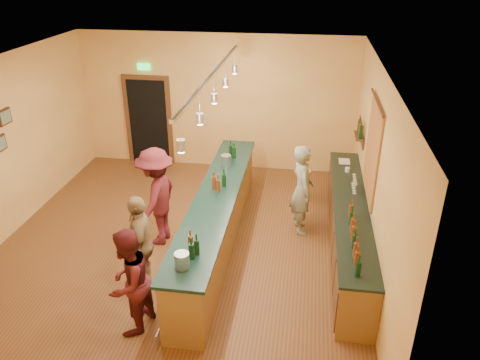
# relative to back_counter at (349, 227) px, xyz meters

# --- Properties ---
(floor) EXTENTS (7.00, 7.00, 0.00)m
(floor) POSITION_rel_back_counter_xyz_m (-2.97, -0.18, -0.49)
(floor) COLOR brown
(floor) RESTS_ON ground
(ceiling) EXTENTS (6.50, 7.00, 0.02)m
(ceiling) POSITION_rel_back_counter_xyz_m (-2.97, -0.18, 2.71)
(ceiling) COLOR silver
(ceiling) RESTS_ON wall_back
(wall_back) EXTENTS (6.50, 0.02, 3.20)m
(wall_back) POSITION_rel_back_counter_xyz_m (-2.97, 3.32, 1.11)
(wall_back) COLOR tan
(wall_back) RESTS_ON floor
(wall_front) EXTENTS (6.50, 0.02, 3.20)m
(wall_front) POSITION_rel_back_counter_xyz_m (-2.97, -3.68, 1.11)
(wall_front) COLOR tan
(wall_front) RESTS_ON floor
(wall_left) EXTENTS (0.02, 7.00, 3.20)m
(wall_left) POSITION_rel_back_counter_xyz_m (-6.22, -0.18, 1.11)
(wall_left) COLOR tan
(wall_left) RESTS_ON floor
(wall_right) EXTENTS (0.02, 7.00, 3.20)m
(wall_right) POSITION_rel_back_counter_xyz_m (0.28, -0.18, 1.11)
(wall_right) COLOR tan
(wall_right) RESTS_ON floor
(doorway) EXTENTS (1.15, 0.09, 2.48)m
(doorway) POSITION_rel_back_counter_xyz_m (-4.67, 3.30, 0.64)
(doorway) COLOR black
(doorway) RESTS_ON wall_back
(tapestry) EXTENTS (0.03, 1.40, 1.60)m
(tapestry) POSITION_rel_back_counter_xyz_m (0.26, 0.22, 1.36)
(tapestry) COLOR maroon
(tapestry) RESTS_ON wall_right
(bottle_shelf) EXTENTS (0.17, 0.55, 0.54)m
(bottle_shelf) POSITION_rel_back_counter_xyz_m (0.20, 1.72, 1.18)
(bottle_shelf) COLOR #442314
(bottle_shelf) RESTS_ON wall_right
(back_counter) EXTENTS (0.60, 4.55, 1.27)m
(back_counter) POSITION_rel_back_counter_xyz_m (0.00, 0.00, 0.00)
(back_counter) COLOR olive
(back_counter) RESTS_ON floor
(tasting_bar) EXTENTS (0.73, 5.10, 1.38)m
(tasting_bar) POSITION_rel_back_counter_xyz_m (-2.30, -0.18, 0.12)
(tasting_bar) COLOR olive
(tasting_bar) RESTS_ON floor
(pendant_track) EXTENTS (0.11, 4.60, 0.50)m
(pendant_track) POSITION_rel_back_counter_xyz_m (-2.30, -0.18, 2.50)
(pendant_track) COLOR silver
(pendant_track) RESTS_ON ceiling
(bartender) EXTENTS (0.55, 0.71, 1.74)m
(bartender) POSITION_rel_back_counter_xyz_m (-0.84, 0.58, 0.38)
(bartender) COLOR gray
(bartender) RESTS_ON floor
(customer_a) EXTENTS (0.74, 0.88, 1.59)m
(customer_a) POSITION_rel_back_counter_xyz_m (-3.08, -2.38, 0.31)
(customer_a) COLOR #59191E
(customer_a) RESTS_ON floor
(customer_b) EXTENTS (0.64, 1.02, 1.62)m
(customer_b) POSITION_rel_back_counter_xyz_m (-3.22, -1.48, 0.32)
(customer_b) COLOR #997A51
(customer_b) RESTS_ON floor
(customer_c) EXTENTS (0.81, 1.24, 1.82)m
(customer_c) POSITION_rel_back_counter_xyz_m (-3.38, -0.17, 0.42)
(customer_c) COLOR #59191E
(customer_c) RESTS_ON floor
(bar_stool) EXTENTS (0.36, 0.36, 0.74)m
(bar_stool) POSITION_rel_back_counter_xyz_m (-0.86, 1.69, 0.11)
(bar_stool) COLOR #A06B48
(bar_stool) RESTS_ON floor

